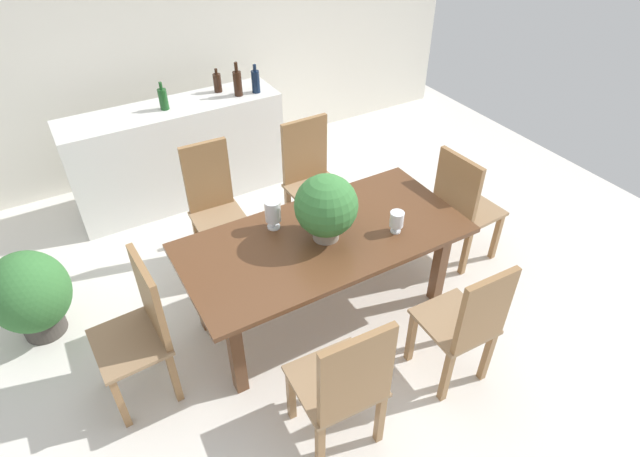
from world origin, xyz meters
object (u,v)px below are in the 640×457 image
wine_bottle_clear (163,99)px  crystal_vase_left (397,220)px  chair_near_right (467,323)px  wine_bottle_amber (238,83)px  potted_plant_floor (30,294)px  wine_bottle_green (217,82)px  chair_near_left (345,384)px  wine_bottle_dark (256,81)px  chair_far_right (311,174)px  crystal_vase_center_near (273,212)px  flower_centerpiece (326,207)px  wine_glass (340,194)px  kitchen_counter (179,154)px  chair_foot_end (462,203)px  chair_far_left (215,203)px  chair_head_end (142,325)px  dining_table (325,247)px

wine_bottle_clear → crystal_vase_left: bearing=-68.0°
chair_near_right → wine_bottle_amber: 2.99m
potted_plant_floor → crystal_vase_left: bearing=-24.8°
wine_bottle_green → chair_near_left: bearing=-100.0°
wine_bottle_dark → wine_bottle_green: size_ratio=1.20×
chair_near_left → chair_far_right: same height
crystal_vase_left → wine_bottle_clear: (-0.90, 2.23, 0.23)m
crystal_vase_center_near → wine_bottle_green: (0.36, 1.88, 0.18)m
chair_near_left → flower_centerpiece: bearing=-112.1°
wine_glass → chair_near_left: bearing=-120.5°
kitchen_counter → potted_plant_floor: bearing=-141.4°
chair_foot_end → chair_far_left: (-1.72, 0.98, 0.01)m
flower_centerpiece → crystal_vase_left: (0.45, -0.19, -0.16)m
chair_head_end → chair_far_right: bearing=116.7°
flower_centerpiece → wine_bottle_green: bearing=87.2°
kitchen_counter → wine_bottle_green: 0.77m
wine_bottle_green → wine_bottle_amber: bearing=-53.5°
dining_table → chair_foot_end: 1.28m
wine_bottle_clear → potted_plant_floor: size_ratio=0.35×
crystal_vase_left → chair_near_left: bearing=-139.2°
flower_centerpiece → chair_near_right: bearing=-65.0°
dining_table → chair_near_right: bearing=-65.6°
crystal_vase_left → wine_bottle_dark: wine_bottle_dark is taller
chair_far_right → kitchen_counter: size_ratio=0.53×
chair_head_end → wine_glass: chair_head_end is taller
chair_near_right → crystal_vase_center_near: bearing=-58.8°
wine_bottle_green → crystal_vase_left: bearing=-81.6°
wine_bottle_clear → chair_far_right: bearing=-49.5°
dining_table → potted_plant_floor: dining_table is taller
chair_near_left → wine_bottle_amber: bearing=-100.3°
wine_glass → wine_bottle_green: 1.92m
chair_near_left → crystal_vase_left: bearing=-136.4°
kitchen_counter → wine_bottle_clear: bearing=-156.0°
crystal_vase_left → crystal_vase_center_near: crystal_vase_center_near is taller
chair_near_left → potted_plant_floor: size_ratio=1.50×
chair_near_right → wine_bottle_clear: (-0.89, 2.99, 0.51)m
chair_near_left → chair_near_right: chair_near_left is taller
wine_glass → dining_table: bearing=-138.1°
wine_bottle_clear → potted_plant_floor: wine_bottle_clear is taller
chair_head_end → potted_plant_floor: 1.06m
chair_near_left → chair_near_right: bearing=-176.6°
wine_glass → chair_head_end: bearing=-171.2°
dining_table → kitchen_counter: kitchen_counter is taller
crystal_vase_left → potted_plant_floor: crystal_vase_left is taller
wine_bottle_clear → crystal_vase_center_near: bearing=-83.7°
chair_near_left → dining_table: bearing=-111.9°
dining_table → chair_far_left: 1.07m
chair_far_left → flower_centerpiece: bearing=-64.4°
chair_foot_end → wine_bottle_dark: (-0.87, 1.96, 0.51)m
chair_foot_end → chair_far_right: chair_far_right is taller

